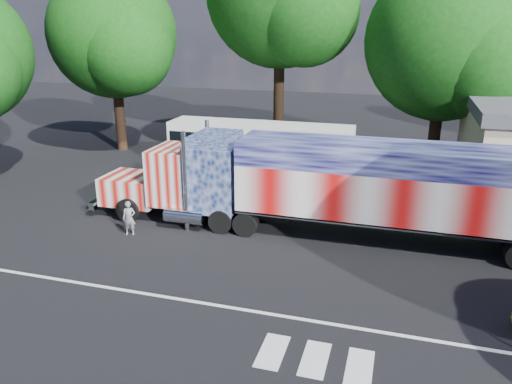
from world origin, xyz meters
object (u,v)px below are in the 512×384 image
(semi_truck, at_px, (339,185))
(tree_nw_a, at_px, (114,35))
(woman, at_px, (129,218))
(tree_ne_a, at_px, (448,42))
(coach_bus, at_px, (260,149))

(semi_truck, xyz_separation_m, tree_nw_a, (-16.88, 11.01, 5.68))
(woman, distance_m, tree_ne_a, 20.29)
(woman, xyz_separation_m, tree_ne_a, (12.96, 13.98, 6.94))
(tree_ne_a, bearing_deg, semi_truck, -110.67)
(semi_truck, bearing_deg, woman, -164.18)
(coach_bus, distance_m, woman, 10.53)
(coach_bus, height_order, tree_ne_a, tree_ne_a)
(semi_truck, distance_m, tree_ne_a, 13.47)
(semi_truck, distance_m, coach_bus, 9.53)
(semi_truck, bearing_deg, tree_ne_a, 69.33)
(tree_ne_a, bearing_deg, woman, -132.83)
(tree_nw_a, xyz_separation_m, tree_ne_a, (21.23, 0.53, -0.27))
(semi_truck, relative_size, tree_nw_a, 1.69)
(coach_bus, xyz_separation_m, tree_nw_a, (-11.21, 3.38, 6.33))
(semi_truck, xyz_separation_m, coach_bus, (-5.67, 7.63, -0.65))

